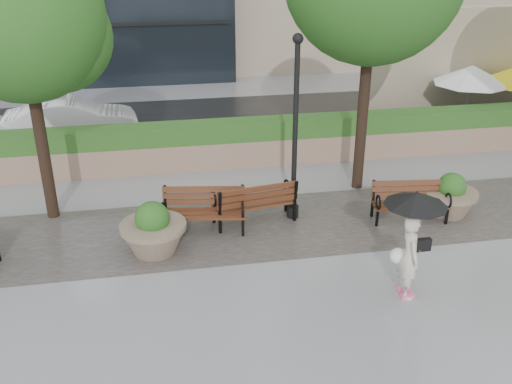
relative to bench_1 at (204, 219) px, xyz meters
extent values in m
plane|color=gray|center=(1.85, -3.02, -0.30)|extent=(100.00, 100.00, 0.00)
cube|color=#383330|center=(1.85, -0.02, -0.30)|extent=(28.00, 3.20, 0.01)
cube|color=#8F735C|center=(1.85, 3.98, 0.10)|extent=(24.00, 0.80, 0.80)
cube|color=#28501A|center=(1.85, 3.98, 0.77)|extent=(24.00, 0.75, 0.55)
cube|color=tan|center=(11.35, 6.98, 1.70)|extent=(10.00, 0.60, 4.00)
cube|color=#28501A|center=(10.85, 4.78, 0.15)|extent=(8.00, 0.50, 0.90)
cube|color=black|center=(1.85, 7.98, -0.30)|extent=(40.00, 7.00, 0.00)
cube|color=#5B2E1A|center=(-0.01, -0.04, 0.16)|extent=(1.97, 0.86, 0.05)
cube|color=#5B2E1A|center=(0.04, 0.25, 0.49)|extent=(1.90, 0.43, 0.45)
cube|color=black|center=(0.00, -0.01, -0.06)|extent=(1.98, 0.97, 0.49)
torus|color=black|center=(-0.92, -0.09, 0.35)|extent=(0.11, 0.39, 0.39)
torus|color=black|center=(0.85, -0.37, 0.35)|extent=(0.11, 0.39, 0.39)
cube|color=#5B2E1A|center=(1.22, 0.27, 0.18)|extent=(2.03, 0.89, 0.05)
cube|color=#5B2E1A|center=(1.27, -0.03, 0.52)|extent=(1.96, 0.44, 0.46)
cube|color=black|center=(1.22, 0.24, -0.05)|extent=(2.05, 1.00, 0.50)
torus|color=black|center=(2.10, 0.61, 0.37)|extent=(0.12, 0.41, 0.40)
torus|color=black|center=(0.27, 0.32, 0.37)|extent=(0.12, 0.41, 0.40)
cube|color=#5B2E1A|center=(4.88, -0.39, 0.13)|extent=(1.82, 0.74, 0.05)
cube|color=#5B2E1A|center=(4.91, -0.11, 0.43)|extent=(1.77, 0.33, 0.41)
cube|color=black|center=(4.88, -0.36, -0.08)|extent=(1.83, 0.84, 0.45)
torus|color=black|center=(4.03, -0.46, 0.31)|extent=(0.09, 0.37, 0.36)
torus|color=black|center=(5.69, -0.66, 0.31)|extent=(0.09, 0.37, 0.36)
cylinder|color=#7F6B56|center=(-1.15, -0.76, 0.33)|extent=(1.42, 1.42, 0.11)
sphere|color=#1F4814|center=(-1.15, -0.76, 0.52)|extent=(0.73, 0.73, 0.73)
cylinder|color=#7F6B56|center=(5.98, -0.22, 0.27)|extent=(1.30, 1.30, 0.10)
sphere|color=#1F4814|center=(5.98, -0.22, 0.45)|extent=(0.67, 0.67, 0.67)
cylinder|color=black|center=(2.19, 0.33, 1.81)|extent=(0.12, 0.12, 4.22)
cylinder|color=black|center=(2.19, 0.33, -0.15)|extent=(0.28, 0.28, 0.30)
sphere|color=black|center=(2.19, 0.33, 3.96)|extent=(0.24, 0.24, 0.24)
cylinder|color=black|center=(-3.56, 1.42, 1.87)|extent=(0.28, 0.28, 4.35)
sphere|color=#1F4814|center=(-3.56, 1.42, 4.36)|extent=(3.55, 3.55, 3.55)
sphere|color=#1F4814|center=(-2.96, 1.72, 3.93)|extent=(2.49, 2.49, 2.49)
cylinder|color=black|center=(4.34, 1.76, 2.25)|extent=(0.28, 0.28, 5.10)
cylinder|color=black|center=(9.51, 5.50, -0.25)|extent=(0.40, 0.40, 0.10)
cylinder|color=#99999E|center=(9.51, 5.50, 0.80)|extent=(0.06, 0.06, 2.20)
cone|color=white|center=(9.51, 5.50, 1.70)|extent=(2.50, 2.50, 0.60)
cylinder|color=black|center=(11.16, 5.29, -0.25)|extent=(0.40, 0.40, 0.10)
imported|color=white|center=(-3.64, 7.14, 0.39)|extent=(4.32, 1.81, 1.39)
imported|color=beige|center=(3.55, -3.22, 0.59)|extent=(0.53, 0.70, 1.78)
cube|color=#F2598C|center=(3.56, -3.11, -0.26)|extent=(0.14, 0.26, 0.09)
cube|color=#F2598C|center=(3.53, -3.36, -0.26)|extent=(0.14, 0.26, 0.09)
cube|color=black|center=(3.77, -3.20, 0.75)|extent=(0.15, 0.34, 0.24)
sphere|color=white|center=(3.43, -2.99, 0.42)|extent=(0.31, 0.31, 0.31)
cylinder|color=black|center=(3.55, -3.17, 1.25)|extent=(0.02, 0.02, 0.94)
cone|color=black|center=(3.55, -3.17, 1.70)|extent=(1.15, 1.15, 0.24)
camera|label=1|loc=(-0.92, -11.70, 6.06)|focal=40.00mm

